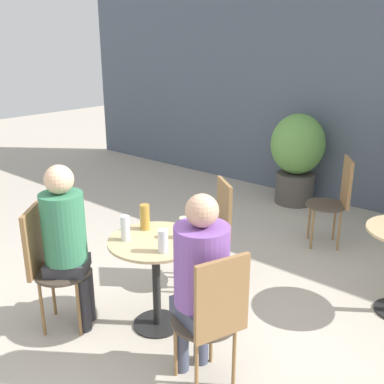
% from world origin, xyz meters
% --- Properties ---
extents(ground_plane, '(20.00, 20.00, 0.00)m').
position_xyz_m(ground_plane, '(0.00, 0.00, 0.00)').
color(ground_plane, '#B2A899').
extents(storefront_wall, '(10.00, 0.06, 3.00)m').
position_xyz_m(storefront_wall, '(0.00, 3.68, 1.50)').
color(storefront_wall, '#4C5666').
rests_on(storefront_wall, ground_plane).
extents(cafe_table_near, '(0.67, 0.67, 0.70)m').
position_xyz_m(cafe_table_near, '(-0.22, 0.21, 0.53)').
color(cafe_table_near, black).
rests_on(cafe_table_near, ground_plane).
extents(bistro_chair_0, '(0.46, 0.46, 0.93)m').
position_xyz_m(bistro_chair_0, '(-0.81, -0.29, 0.55)').
color(bistro_chair_0, '#42382D').
rests_on(bistro_chair_0, ground_plane).
extents(bistro_chair_1, '(0.44, 0.43, 0.93)m').
position_xyz_m(bistro_chair_1, '(0.51, -0.06, 0.55)').
color(bistro_chair_1, '#42382D').
rests_on(bistro_chair_1, ground_plane).
extents(bistro_chair_2, '(0.46, 0.45, 0.93)m').
position_xyz_m(bistro_chair_2, '(0.19, 2.38, 0.55)').
color(bistro_chair_2, '#42382D').
rests_on(bistro_chair_2, ground_plane).
extents(bistro_chair_3, '(0.46, 0.46, 0.93)m').
position_xyz_m(bistro_chair_3, '(-0.28, 0.97, 0.55)').
color(bistro_chair_3, '#42382D').
rests_on(bistro_chair_3, ground_plane).
extents(seated_person_0, '(0.38, 0.38, 1.24)m').
position_xyz_m(seated_person_0, '(-0.70, -0.20, 0.74)').
color(seated_person_0, '#2D2D33').
rests_on(seated_person_0, ground_plane).
extents(seated_person_1, '(0.39, 0.37, 1.23)m').
position_xyz_m(seated_person_1, '(0.37, -0.01, 0.73)').
color(seated_person_1, '#42475B').
rests_on(seated_person_1, ground_plane).
extents(beer_glass_0, '(0.06, 0.06, 0.18)m').
position_xyz_m(beer_glass_0, '(-0.37, 0.07, 0.79)').
color(beer_glass_0, silver).
rests_on(beer_glass_0, cafe_table_near).
extents(beer_glass_1, '(0.07, 0.07, 0.16)m').
position_xyz_m(beer_glass_1, '(-0.04, 0.10, 0.78)').
color(beer_glass_1, silver).
rests_on(beer_glass_1, cafe_table_near).
extents(beer_glass_2, '(0.07, 0.07, 0.16)m').
position_xyz_m(beer_glass_2, '(-0.08, 0.36, 0.78)').
color(beer_glass_2, beige).
rests_on(beer_glass_2, cafe_table_near).
extents(beer_glass_3, '(0.07, 0.07, 0.19)m').
position_xyz_m(beer_glass_3, '(-0.41, 0.29, 0.80)').
color(beer_glass_3, '#B28433').
rests_on(beer_glass_3, cafe_table_near).
extents(potted_plant_0, '(0.68, 0.68, 1.17)m').
position_xyz_m(potted_plant_0, '(-0.74, 3.29, 0.66)').
color(potted_plant_0, '#47423D').
rests_on(potted_plant_0, ground_plane).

